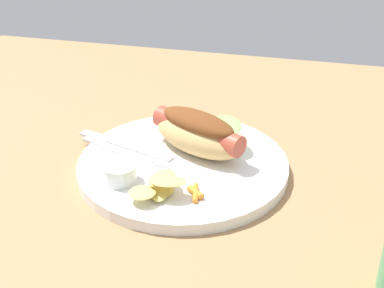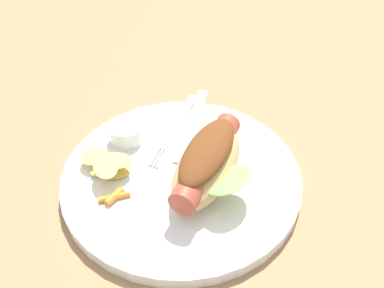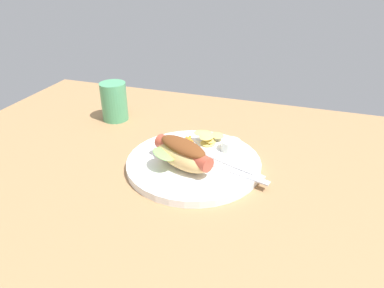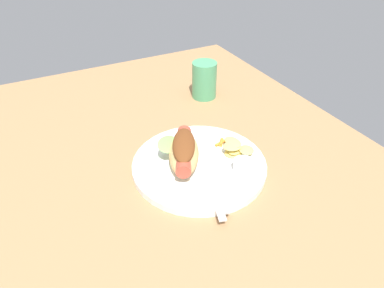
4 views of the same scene
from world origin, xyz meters
The scene contains 8 objects.
ground_plane centered at (0.00, 0.00, -0.90)cm, with size 120.00×90.00×1.80cm, color #9E754C.
plate centered at (-3.60, -2.94, 0.80)cm, with size 28.70×28.70×1.60cm, color white.
hot_dog centered at (-2.15, -0.19, 4.64)cm, with size 15.38×11.97×5.87cm.
sauce_ramekin centered at (-10.11, -9.75, 2.78)cm, with size 4.34×4.34×2.37cm, color white.
fork centered at (-12.15, -3.18, 1.80)cm, with size 14.74×7.02×0.40cm.
knife centered at (-12.63, -1.04, 1.78)cm, with size 15.66×1.40×0.36cm, color silver.
chips_pile centered at (-4.41, -11.63, 2.86)cm, with size 7.41×7.13×2.59cm.
carrot_garnish centered at (0.23, -10.62, 1.98)cm, with size 2.46×3.66×0.84cm.
Camera 1 is at (12.79, -64.54, 39.62)cm, focal length 50.95 mm.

